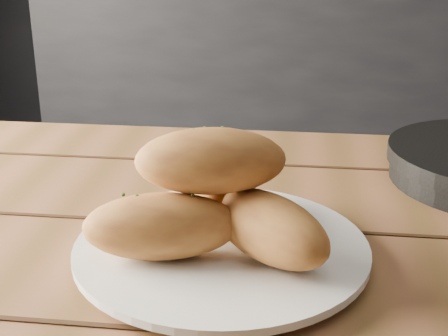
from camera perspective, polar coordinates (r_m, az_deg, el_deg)
counter at (r=2.51m, az=17.73°, el=5.77°), size 2.80×0.60×0.90m
plate at (r=0.63m, az=-0.23°, el=-7.56°), size 0.29×0.29×0.02m
bread_rolls at (r=0.60m, az=-0.76°, el=-3.11°), size 0.25×0.22×0.12m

